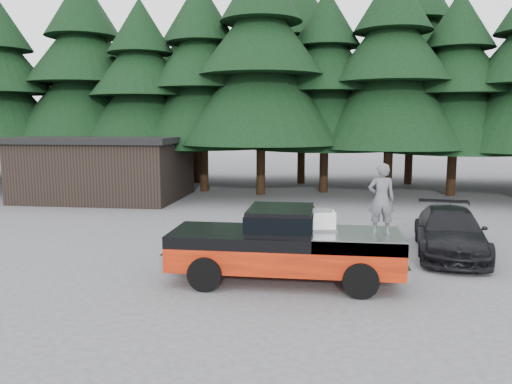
# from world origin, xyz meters

# --- Properties ---
(ground) EXTENTS (120.00, 120.00, 0.00)m
(ground) POSITION_xyz_m (0.00, 0.00, 0.00)
(ground) COLOR #4D4D4F
(ground) RESTS_ON ground
(pickup_truck) EXTENTS (6.00, 2.04, 1.33)m
(pickup_truck) POSITION_xyz_m (1.55, -0.76, 0.67)
(pickup_truck) COLOR red
(pickup_truck) RESTS_ON ground
(truck_cab) EXTENTS (1.66, 1.90, 0.59)m
(truck_cab) POSITION_xyz_m (1.45, -0.76, 1.62)
(truck_cab) COLOR black
(truck_cab) RESTS_ON pickup_truck
(air_compressor) EXTENTS (0.73, 0.64, 0.46)m
(air_compressor) POSITION_xyz_m (2.47, -0.53, 1.56)
(air_compressor) COLOR white
(air_compressor) RESTS_ON pickup_truck
(man_on_bed) EXTENTS (0.66, 0.45, 1.75)m
(man_on_bed) POSITION_xyz_m (3.91, -0.85, 2.21)
(man_on_bed) COLOR #52555A
(man_on_bed) RESTS_ON pickup_truck
(parked_car) EXTENTS (2.57, 5.06, 1.41)m
(parked_car) POSITION_xyz_m (6.40, 2.59, 0.70)
(parked_car) COLOR black
(parked_car) RESTS_ON ground
(utility_building) EXTENTS (8.40, 6.40, 3.30)m
(utility_building) POSITION_xyz_m (-9.00, 12.00, 1.67)
(utility_building) COLOR black
(utility_building) RESTS_ON ground
(treeline) EXTENTS (60.15, 16.05, 17.50)m
(treeline) POSITION_xyz_m (0.42, 17.20, 7.72)
(treeline) COLOR black
(treeline) RESTS_ON ground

